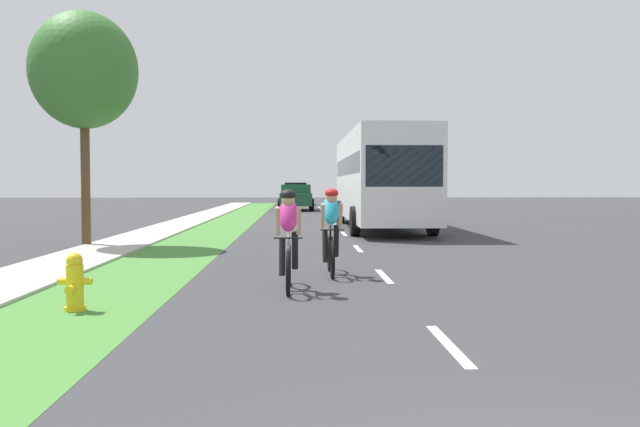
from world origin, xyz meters
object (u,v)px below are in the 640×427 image
at_px(suv_black, 296,193).
at_px(pickup_dark_green, 296,197).
at_px(fire_hydrant_yellow, 75,283).
at_px(bus_white, 379,176).
at_px(cyclist_lead, 288,239).
at_px(street_tree_near, 84,71).
at_px(cyclist_trailing, 331,231).

bearing_deg(suv_black, pickup_dark_green, -89.78).
bearing_deg(pickup_dark_green, suv_black, 90.22).
relative_size(fire_hydrant_yellow, bus_white, 0.07).
bearing_deg(pickup_dark_green, cyclist_lead, -90.09).
relative_size(cyclist_lead, street_tree_near, 0.28).
distance_m(cyclist_trailing, pickup_dark_green, 29.99).
relative_size(bus_white, street_tree_near, 1.86).
distance_m(fire_hydrant_yellow, pickup_dark_green, 33.39).
height_order(fire_hydrant_yellow, suv_black, suv_black).
height_order(cyclist_lead, pickup_dark_green, pickup_dark_green).
relative_size(pickup_dark_green, street_tree_near, 0.82).
bearing_deg(bus_white, suv_black, 96.38).
xyz_separation_m(pickup_dark_green, street_tree_near, (-5.58, -24.03, 3.83)).
bearing_deg(suv_black, bus_white, -83.62).
relative_size(fire_hydrant_yellow, suv_black, 0.16).
distance_m(cyclist_trailing, street_tree_near, 9.47).
xyz_separation_m(bus_white, pickup_dark_green, (-3.17, 17.19, -1.15)).
distance_m(suv_black, street_tree_near, 36.22).
xyz_separation_m(cyclist_lead, street_tree_near, (-5.53, 7.70, 3.85)).
relative_size(fire_hydrant_yellow, street_tree_near, 0.12).
distance_m(cyclist_lead, street_tree_near, 10.23).
bearing_deg(cyclist_lead, cyclist_trailing, 66.79).
relative_size(cyclist_lead, pickup_dark_green, 0.34).
bearing_deg(cyclist_trailing, fire_hydrant_yellow, -136.86).
relative_size(bus_white, pickup_dark_green, 2.27).
bearing_deg(cyclist_lead, bus_white, 77.51).
bearing_deg(pickup_dark_green, street_tree_near, -103.07).
xyz_separation_m(pickup_dark_green, suv_black, (-0.05, 11.57, 0.12)).
relative_size(suv_black, street_tree_near, 0.75).
bearing_deg(fire_hydrant_yellow, pickup_dark_green, 85.16).
xyz_separation_m(cyclist_lead, bus_white, (3.22, 14.54, 1.17)).
distance_m(bus_white, suv_black, 28.96).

